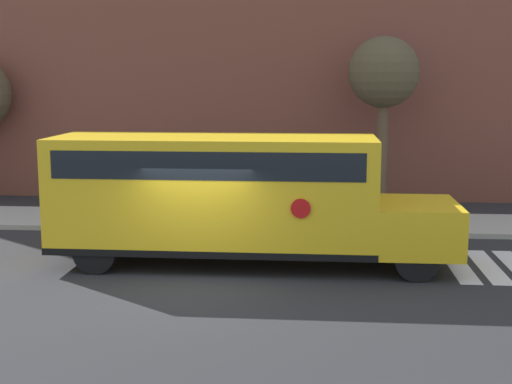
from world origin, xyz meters
TOP-DOWN VIEW (x-y plane):
  - ground_plane at (0.00, 0.00)m, footprint 60.00×60.00m
  - sidewalk_strip at (0.00, 6.50)m, footprint 44.00×3.00m
  - building_backdrop at (0.00, 13.00)m, footprint 32.00×4.00m
  - school_bus at (0.59, 1.67)m, footprint 9.61×2.57m
  - tree_near_sidewalk at (4.82, 9.19)m, footprint 2.37×2.37m

SIDE VIEW (x-z plane):
  - ground_plane at x=0.00m, z-range 0.00..0.00m
  - sidewalk_strip at x=0.00m, z-range 0.00..0.15m
  - school_bus at x=0.59m, z-range 0.22..3.33m
  - tree_near_sidewalk at x=4.82m, z-range 1.63..7.49m
  - building_backdrop at x=0.00m, z-range 0.00..12.81m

